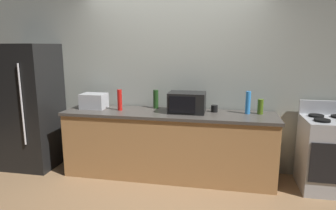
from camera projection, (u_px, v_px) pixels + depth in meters
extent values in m
plane|color=#93704C|center=(162.00, 189.00, 3.70)|extent=(8.00, 8.00, 0.00)
cube|color=#9EA399|center=(173.00, 76.00, 4.22)|extent=(6.40, 0.10, 2.70)
cube|color=#B27F4C|center=(168.00, 146.00, 4.00)|extent=(2.80, 0.60, 0.86)
cube|color=#47423D|center=(168.00, 114.00, 3.91)|extent=(2.84, 0.64, 0.04)
cube|color=black|center=(31.00, 106.00, 4.30)|extent=(0.72, 0.70, 1.80)
cylinder|color=silver|center=(22.00, 105.00, 3.89)|extent=(0.02, 0.02, 1.10)
cube|color=#B7BABF|center=(327.00, 155.00, 3.62)|extent=(0.60, 0.60, 0.90)
cube|color=black|center=(336.00, 164.00, 3.33)|extent=(0.55, 0.02, 0.48)
cube|color=#B7BABF|center=(324.00, 107.00, 3.79)|extent=(0.60, 0.04, 0.18)
cylinder|color=black|center=(322.00, 120.00, 3.44)|extent=(0.18, 0.18, 0.02)
cylinder|color=black|center=(316.00, 116.00, 3.67)|extent=(0.18, 0.18, 0.02)
cube|color=black|center=(187.00, 102.00, 3.89)|extent=(0.48, 0.34, 0.27)
cube|color=black|center=(182.00, 105.00, 3.73)|extent=(0.34, 0.01, 0.21)
cube|color=#B7BABF|center=(94.00, 101.00, 4.15)|extent=(0.34, 0.26, 0.21)
cylinder|color=#4C6B19|center=(260.00, 107.00, 3.80)|extent=(0.07, 0.07, 0.19)
cylinder|color=#1E3F19|center=(156.00, 99.00, 4.15)|extent=(0.07, 0.07, 0.26)
cylinder|color=red|center=(120.00, 100.00, 4.01)|extent=(0.06, 0.06, 0.29)
cylinder|color=#338CE5|center=(248.00, 103.00, 3.80)|extent=(0.07, 0.07, 0.30)
cylinder|color=black|center=(214.00, 109.00, 3.93)|extent=(0.09, 0.09, 0.09)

